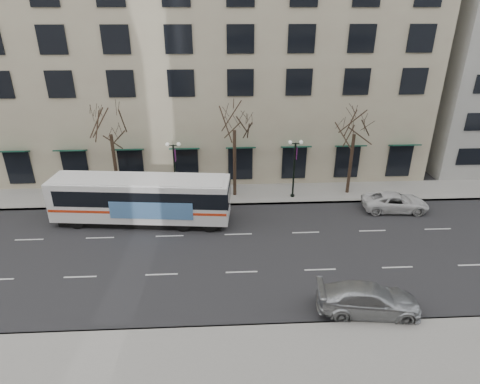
{
  "coord_description": "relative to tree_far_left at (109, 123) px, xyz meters",
  "views": [
    {
      "loc": [
        -1.14,
        -22.97,
        15.21
      ],
      "look_at": [
        0.07,
        1.05,
        4.0
      ],
      "focal_mm": 30.0,
      "sensor_mm": 36.0,
      "label": 1
    }
  ],
  "objects": [
    {
      "name": "city_bus",
      "position": [
        2.84,
        -4.21,
        -4.71
      ],
      "size": [
        13.62,
        4.23,
        3.63
      ],
      "rotation": [
        0.0,
        0.0,
        -0.1
      ],
      "color": "white",
      "rests_on": "ground"
    },
    {
      "name": "building_hotel",
      "position": [
        8.0,
        12.2,
        5.3
      ],
      "size": [
        40.0,
        20.0,
        24.0
      ],
      "primitive_type": "cube",
      "color": "tan",
      "rests_on": "ground"
    },
    {
      "name": "sidewalk_far",
      "position": [
        15.0,
        0.2,
        -6.62
      ],
      "size": [
        80.0,
        4.0,
        0.15
      ],
      "primitive_type": "cube",
      "color": "gray",
      "rests_on": "ground"
    },
    {
      "name": "silver_car",
      "position": [
        16.67,
        -15.0,
        -5.89
      ],
      "size": [
        5.8,
        2.87,
        1.62
      ],
      "primitive_type": "imported",
      "rotation": [
        0.0,
        0.0,
        1.46
      ],
      "color": "#AEB2B7",
      "rests_on": "ground"
    },
    {
      "name": "white_pickup",
      "position": [
        22.93,
        -3.28,
        -5.97
      ],
      "size": [
        5.38,
        2.79,
        1.45
      ],
      "primitive_type": "imported",
      "rotation": [
        0.0,
        0.0,
        1.5
      ],
      "color": "silver",
      "rests_on": "ground"
    },
    {
      "name": "lamp_post_right",
      "position": [
        15.01,
        -0.6,
        -3.75
      ],
      "size": [
        1.22,
        0.45,
        5.21
      ],
      "color": "black",
      "rests_on": "ground"
    },
    {
      "name": "tree_far_mid",
      "position": [
        10.0,
        0.0,
        0.21
      ],
      "size": [
        3.6,
        3.6,
        8.55
      ],
      "color": "black",
      "rests_on": "ground"
    },
    {
      "name": "ground",
      "position": [
        10.0,
        -8.8,
        -6.7
      ],
      "size": [
        160.0,
        160.0,
        0.0
      ],
      "primitive_type": "plane",
      "color": "black",
      "rests_on": "ground"
    },
    {
      "name": "tree_far_left",
      "position": [
        0.0,
        0.0,
        0.0
      ],
      "size": [
        3.6,
        3.6,
        8.34
      ],
      "color": "black",
      "rests_on": "ground"
    },
    {
      "name": "lamp_post_left",
      "position": [
        5.01,
        -0.6,
        -3.75
      ],
      "size": [
        1.22,
        0.45,
        5.21
      ],
      "color": "black",
      "rests_on": "ground"
    },
    {
      "name": "tree_far_right",
      "position": [
        20.0,
        0.0,
        -0.28
      ],
      "size": [
        3.6,
        3.6,
        8.06
      ],
      "color": "black",
      "rests_on": "ground"
    }
  ]
}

